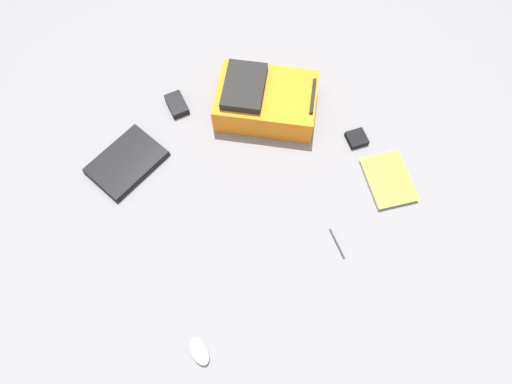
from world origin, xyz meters
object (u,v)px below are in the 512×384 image
object	(u,v)px
power_brick	(177,104)
backpack	(265,100)
pen_black	(337,243)
laptop	(127,162)
earbud_pouch	(357,138)
book_blue	(388,180)
computer_mouse	(199,351)

from	to	relation	value
power_brick	backpack	bearing A→B (deg)	-34.21
backpack	pen_black	xyz separation A→B (m)	(-0.10, -0.71, -0.07)
laptop	earbud_pouch	xyz separation A→B (m)	(0.93, -0.43, -0.00)
book_blue	earbud_pouch	size ratio (longest dim) A/B	3.46
book_blue	earbud_pouch	xyz separation A→B (m)	(0.01, 0.24, 0.00)
laptop	pen_black	size ratio (longest dim) A/B	2.76
backpack	pen_black	distance (m)	0.72
computer_mouse	earbud_pouch	world-z (taller)	computer_mouse
computer_mouse	power_brick	xyz separation A→B (m)	(0.42, 1.00, -0.00)
book_blue	earbud_pouch	bearing A→B (deg)	87.85
book_blue	computer_mouse	world-z (taller)	computer_mouse
book_blue	computer_mouse	distance (m)	1.04
power_brick	earbud_pouch	bearing A→B (deg)	-44.06
book_blue	pen_black	distance (m)	0.37
laptop	pen_black	world-z (taller)	laptop
backpack	power_brick	world-z (taller)	backpack
backpack	computer_mouse	size ratio (longest dim) A/B	5.04
laptop	book_blue	bearing A→B (deg)	-35.80
pen_black	computer_mouse	bearing A→B (deg)	-174.14
computer_mouse	laptop	bearing A→B (deg)	84.08
pen_black	laptop	bearing A→B (deg)	126.16
computer_mouse	earbud_pouch	size ratio (longest dim) A/B	1.27
book_blue	backpack	bearing A→B (deg)	113.59
backpack	power_brick	size ratio (longest dim) A/B	4.24
backpack	power_brick	bearing A→B (deg)	145.79
book_blue	pen_black	size ratio (longest dim) A/B	2.20
earbud_pouch	pen_black	bearing A→B (deg)	-136.04
power_brick	earbud_pouch	world-z (taller)	power_brick
pen_black	earbud_pouch	size ratio (longest dim) A/B	1.58
computer_mouse	pen_black	world-z (taller)	computer_mouse
pen_black	earbud_pouch	xyz separation A→B (m)	(0.36, 0.35, 0.01)
laptop	power_brick	xyz separation A→B (m)	(0.33, 0.16, 0.00)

